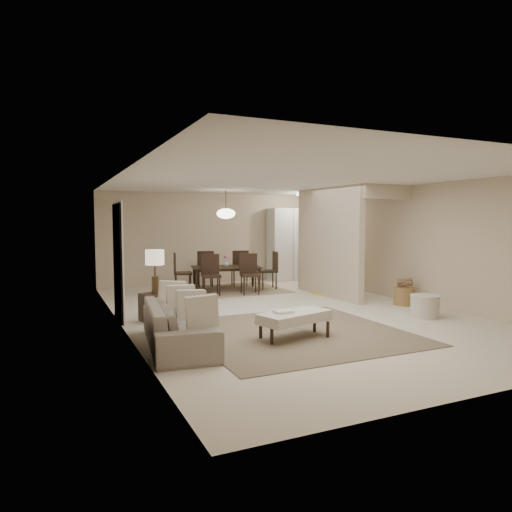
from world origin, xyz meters
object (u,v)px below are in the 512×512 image
ottoman_bench (294,317)px  dining_table (226,279)px  round_pouf (425,306)px  wicker_basket (404,296)px  side_table (156,307)px  sofa (179,325)px  pantry_cabinet (289,244)px

ottoman_bench → dining_table: bearing=65.6°
round_pouf → wicker_basket: (0.53, 1.11, -0.02)m
wicker_basket → side_table: bearing=173.3°
ottoman_bench → wicker_basket: (3.41, 1.44, -0.14)m
sofa → wicker_basket: sofa is taller
pantry_cabinet → ottoman_bench: size_ratio=1.73×
sofa → wicker_basket: 5.20m
sofa → dining_table: bearing=-21.3°
wicker_basket → dining_table: (-2.67, 3.36, 0.12)m
dining_table → sofa: bearing=-105.9°
pantry_cabinet → wicker_basket: bearing=-86.5°
pantry_cabinet → side_table: bearing=-140.6°
round_pouf → ottoman_bench: bearing=-173.5°
sofa → ottoman_bench: sofa is taller
pantry_cabinet → round_pouf: pantry_cabinet is taller
dining_table → pantry_cabinet: bearing=37.5°
round_pouf → sofa: bearing=-179.7°
sofa → wicker_basket: size_ratio=4.92×
pantry_cabinet → wicker_basket: size_ratio=4.97×
pantry_cabinet → round_pouf: size_ratio=4.06×
sofa → ottoman_bench: bearing=-93.3°
sofa → dining_table: size_ratio=1.22×
pantry_cabinet → sofa: (-4.80, -5.63, -0.75)m
wicker_basket → ottoman_bench: bearing=-157.1°
sofa → side_table: sofa is taller
pantry_cabinet → ottoman_bench: pantry_cabinet is taller
ottoman_bench → pantry_cabinet: bearing=46.5°
side_table → wicker_basket: bearing=-6.7°
sofa → round_pouf: size_ratio=4.02×
side_table → wicker_basket: side_table is taller
ottoman_bench → side_table: size_ratio=2.50×
ottoman_bench → wicker_basket: size_ratio=2.87×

